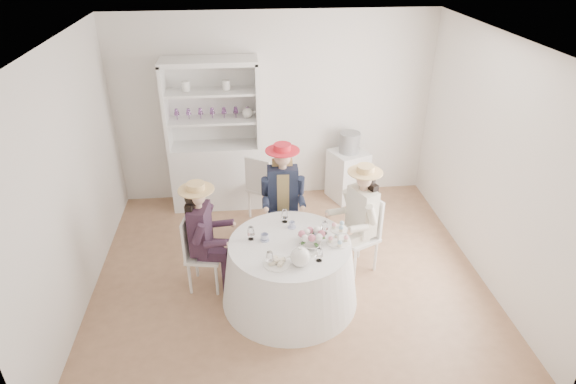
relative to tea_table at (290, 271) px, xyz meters
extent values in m
plane|color=#8D6446|center=(0.04, 0.44, -0.37)|extent=(4.50, 4.50, 0.00)
plane|color=white|center=(0.04, 0.44, 2.33)|extent=(4.50, 4.50, 0.00)
plane|color=silver|center=(0.04, 2.44, 0.98)|extent=(4.50, 0.00, 4.50)
plane|color=silver|center=(0.04, -1.56, 0.98)|extent=(4.50, 0.00, 4.50)
plane|color=silver|center=(-2.21, 0.44, 0.98)|extent=(0.00, 4.50, 4.50)
plane|color=silver|center=(2.29, 0.44, 0.98)|extent=(0.00, 4.50, 4.50)
cone|color=white|center=(0.00, 0.00, -0.01)|extent=(1.49, 1.49, 0.72)
cylinder|color=white|center=(0.00, 0.00, 0.36)|extent=(1.29, 1.29, 0.02)
cube|color=silver|center=(-0.83, 2.19, 0.11)|extent=(1.33, 0.70, 0.95)
cube|color=silver|center=(-0.83, 2.40, 1.16)|extent=(1.25, 0.27, 1.16)
cube|color=silver|center=(-0.83, 2.19, 1.75)|extent=(1.33, 0.70, 0.06)
cube|color=silver|center=(-1.44, 2.19, 1.16)|extent=(0.13, 0.48, 1.16)
cube|color=silver|center=(-0.22, 2.19, 1.16)|extent=(0.13, 0.48, 1.16)
cube|color=silver|center=(-0.83, 2.19, 0.95)|extent=(1.24, 0.63, 0.03)
cube|color=silver|center=(-0.83, 2.19, 1.34)|extent=(1.24, 0.63, 0.03)
sphere|color=white|center=(-0.35, 2.19, 1.04)|extent=(0.15, 0.15, 0.15)
cube|color=silver|center=(1.10, 2.19, 0.01)|extent=(0.63, 0.63, 0.75)
cylinder|color=black|center=(1.10, 2.19, 0.53)|extent=(0.37, 0.37, 0.30)
cube|color=silver|center=(-0.92, 0.31, 0.06)|extent=(0.44, 0.44, 0.04)
cylinder|color=silver|center=(-0.80, 0.14, -0.16)|extent=(0.03, 0.03, 0.42)
cylinder|color=silver|center=(-0.75, 0.44, -0.16)|extent=(0.03, 0.03, 0.42)
cylinder|color=silver|center=(-1.10, 0.19, -0.16)|extent=(0.03, 0.03, 0.42)
cylinder|color=silver|center=(-1.04, 0.49, -0.16)|extent=(0.03, 0.03, 0.42)
cube|color=silver|center=(-1.09, 0.34, 0.31)|extent=(0.09, 0.36, 0.47)
cube|color=black|center=(-0.94, 0.32, 0.41)|extent=(0.25, 0.37, 0.55)
cube|color=black|center=(-0.83, 0.21, 0.13)|extent=(0.34, 0.18, 0.11)
cylinder|color=black|center=(-0.70, 0.19, -0.15)|extent=(0.09, 0.09, 0.43)
cylinder|color=black|center=(-0.94, 0.12, 0.47)|extent=(0.18, 0.11, 0.26)
cube|color=black|center=(-0.80, 0.38, 0.13)|extent=(0.34, 0.18, 0.11)
cylinder|color=black|center=(-0.67, 0.35, -0.15)|extent=(0.09, 0.09, 0.43)
cylinder|color=black|center=(-0.87, 0.50, 0.47)|extent=(0.18, 0.11, 0.26)
cylinder|color=#D8A889|center=(-0.94, 0.32, 0.70)|extent=(0.09, 0.09, 0.08)
sphere|color=#D8A889|center=(-0.94, 0.32, 0.80)|extent=(0.18, 0.18, 0.18)
sphere|color=black|center=(-0.98, 0.32, 0.79)|extent=(0.18, 0.18, 0.18)
cube|color=black|center=(-1.02, 0.33, 0.57)|extent=(0.11, 0.24, 0.36)
cylinder|color=tan|center=(-0.94, 0.32, 0.89)|extent=(0.38, 0.38, 0.01)
cylinder|color=tan|center=(-0.94, 0.32, 0.93)|extent=(0.19, 0.19, 0.08)
cube|color=silver|center=(0.02, 0.97, 0.09)|extent=(0.42, 0.42, 0.04)
cylinder|color=silver|center=(-0.15, 0.82, -0.14)|extent=(0.04, 0.04, 0.45)
cylinder|color=silver|center=(0.17, 0.81, -0.14)|extent=(0.04, 0.04, 0.45)
cylinder|color=silver|center=(-0.14, 1.14, -0.14)|extent=(0.04, 0.04, 0.45)
cylinder|color=silver|center=(0.19, 1.13, -0.14)|extent=(0.04, 0.04, 0.45)
cube|color=silver|center=(0.02, 1.16, 0.36)|extent=(0.39, 0.04, 0.51)
cube|color=#1B2237|center=(0.02, 0.99, 0.47)|extent=(0.37, 0.22, 0.59)
cube|color=tan|center=(0.02, 0.99, 0.47)|extent=(0.15, 0.23, 0.51)
cube|color=#1B2237|center=(-0.08, 0.86, 0.17)|extent=(0.14, 0.35, 0.12)
cylinder|color=#1B2237|center=(-0.08, 0.71, -0.13)|extent=(0.10, 0.10, 0.47)
cylinder|color=#1B2237|center=(-0.19, 0.96, 0.54)|extent=(0.10, 0.18, 0.28)
cube|color=#1B2237|center=(0.10, 0.85, 0.17)|extent=(0.14, 0.35, 0.12)
cylinder|color=#1B2237|center=(0.10, 0.71, -0.13)|extent=(0.10, 0.10, 0.47)
cylinder|color=#1B2237|center=(0.23, 0.95, 0.54)|extent=(0.10, 0.18, 0.28)
cylinder|color=#D8A889|center=(0.02, 0.99, 0.78)|extent=(0.09, 0.09, 0.08)
sphere|color=#D8A889|center=(0.02, 0.99, 0.89)|extent=(0.19, 0.19, 0.19)
sphere|color=tan|center=(0.02, 1.04, 0.88)|extent=(0.19, 0.19, 0.19)
cube|color=tan|center=(0.02, 1.08, 0.64)|extent=(0.25, 0.09, 0.39)
cylinder|color=red|center=(0.02, 0.99, 0.98)|extent=(0.41, 0.41, 0.01)
cylinder|color=red|center=(0.02, 0.99, 1.03)|extent=(0.20, 0.20, 0.08)
cube|color=silver|center=(0.86, 0.46, 0.07)|extent=(0.52, 0.52, 0.04)
cylinder|color=silver|center=(0.65, 0.53, -0.15)|extent=(0.03, 0.03, 0.43)
cylinder|color=silver|center=(0.79, 0.25, -0.15)|extent=(0.03, 0.03, 0.43)
cylinder|color=silver|center=(0.93, 0.67, -0.15)|extent=(0.03, 0.03, 0.43)
cylinder|color=silver|center=(1.07, 0.39, -0.15)|extent=(0.03, 0.03, 0.43)
cube|color=silver|center=(1.02, 0.54, 0.33)|extent=(0.19, 0.35, 0.48)
cube|color=beige|center=(0.88, 0.47, 0.43)|extent=(0.33, 0.40, 0.56)
cube|color=beige|center=(0.72, 0.49, 0.15)|extent=(0.35, 0.26, 0.12)
cylinder|color=beige|center=(0.59, 0.43, -0.14)|extent=(0.10, 0.10, 0.45)
cylinder|color=beige|center=(0.75, 0.63, 0.50)|extent=(0.19, 0.15, 0.27)
cube|color=beige|center=(0.79, 0.33, 0.15)|extent=(0.35, 0.26, 0.12)
cylinder|color=beige|center=(0.67, 0.27, -0.14)|extent=(0.10, 0.10, 0.45)
cylinder|color=beige|center=(0.93, 0.27, 0.50)|extent=(0.19, 0.15, 0.27)
cylinder|color=#D8A889|center=(0.88, 0.47, 0.73)|extent=(0.09, 0.09, 0.08)
sphere|color=#D8A889|center=(0.88, 0.47, 0.84)|extent=(0.18, 0.18, 0.18)
sphere|color=black|center=(0.91, 0.49, 0.82)|extent=(0.18, 0.18, 0.18)
cube|color=black|center=(0.95, 0.50, 0.59)|extent=(0.17, 0.24, 0.37)
cylinder|color=tan|center=(0.88, 0.47, 0.92)|extent=(0.39, 0.39, 0.01)
cylinder|color=tan|center=(0.88, 0.47, 0.96)|extent=(0.19, 0.19, 0.08)
cube|color=silver|center=(-0.17, 1.80, 0.07)|extent=(0.54, 0.54, 0.04)
cylinder|color=silver|center=(0.05, 1.85, -0.15)|extent=(0.04, 0.04, 0.43)
cylinder|color=silver|center=(-0.22, 2.01, -0.15)|extent=(0.04, 0.04, 0.43)
cylinder|color=silver|center=(-0.12, 1.58, -0.15)|extent=(0.04, 0.04, 0.43)
cylinder|color=silver|center=(-0.38, 1.75, -0.15)|extent=(0.04, 0.04, 0.43)
cube|color=silver|center=(-0.26, 1.65, 0.33)|extent=(0.33, 0.22, 0.49)
imported|color=white|center=(-0.26, 0.08, 0.41)|extent=(0.10, 0.10, 0.07)
imported|color=white|center=(0.05, 0.29, 0.40)|extent=(0.08, 0.08, 0.06)
imported|color=white|center=(0.30, 0.09, 0.40)|extent=(0.10, 0.10, 0.06)
imported|color=white|center=(0.21, -0.09, 0.40)|extent=(0.28, 0.28, 0.05)
sphere|color=#CA657C|center=(0.29, -0.02, 0.47)|extent=(0.08, 0.08, 0.08)
sphere|color=white|center=(0.27, 0.03, 0.47)|extent=(0.08, 0.08, 0.08)
sphere|color=#CA657C|center=(0.22, 0.05, 0.47)|extent=(0.08, 0.08, 0.08)
sphere|color=white|center=(0.17, 0.03, 0.47)|extent=(0.08, 0.08, 0.08)
sphere|color=#CA657C|center=(0.15, -0.02, 0.47)|extent=(0.08, 0.08, 0.08)
sphere|color=white|center=(0.17, -0.07, 0.47)|extent=(0.08, 0.08, 0.08)
sphere|color=#CA657C|center=(0.22, -0.09, 0.47)|extent=(0.08, 0.08, 0.08)
sphere|color=white|center=(0.27, -0.07, 0.47)|extent=(0.08, 0.08, 0.08)
sphere|color=white|center=(0.07, -0.37, 0.46)|extent=(0.20, 0.20, 0.20)
cylinder|color=white|center=(0.19, -0.37, 0.47)|extent=(0.12, 0.03, 0.09)
cylinder|color=white|center=(0.07, -0.37, 0.56)|extent=(0.04, 0.04, 0.02)
cylinder|color=white|center=(-0.16, -0.34, 0.38)|extent=(0.27, 0.27, 0.01)
cube|color=beige|center=(-0.21, -0.36, 0.40)|extent=(0.06, 0.04, 0.03)
cube|color=beige|center=(-0.16, -0.34, 0.42)|extent=(0.07, 0.06, 0.03)
cube|color=beige|center=(-0.11, -0.32, 0.40)|extent=(0.07, 0.07, 0.03)
cube|color=beige|center=(-0.18, -0.30, 0.42)|extent=(0.07, 0.07, 0.03)
cube|color=beige|center=(-0.13, -0.38, 0.40)|extent=(0.07, 0.07, 0.03)
cylinder|color=white|center=(0.50, -0.04, 0.38)|extent=(0.25, 0.25, 0.01)
cylinder|color=white|center=(0.50, -0.04, 0.45)|extent=(0.02, 0.02, 0.16)
cylinder|color=white|center=(0.50, -0.04, 0.54)|extent=(0.18, 0.18, 0.01)
camera|label=1|loc=(-0.44, -4.10, 3.27)|focal=30.00mm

